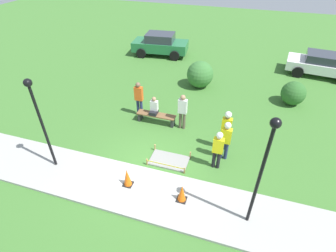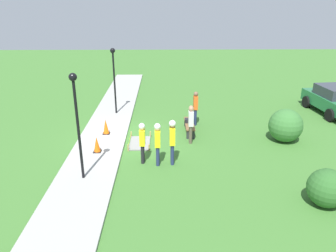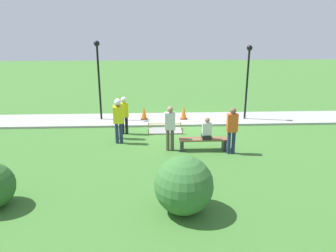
# 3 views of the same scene
# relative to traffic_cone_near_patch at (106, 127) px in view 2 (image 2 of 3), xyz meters

# --- Properties ---
(ground_plane) EXTENTS (60.00, 60.00, 0.00)m
(ground_plane) POSITION_rel_traffic_cone_near_patch_xyz_m (0.40, 1.01, -0.47)
(ground_plane) COLOR #3D702D
(sidewalk) EXTENTS (28.00, 2.25, 0.10)m
(sidewalk) POSITION_rel_traffic_cone_near_patch_xyz_m (0.40, -0.11, -0.42)
(sidewalk) COLOR #9E9E99
(sidewalk) RESTS_ON ground_plane
(wet_concrete_patch) EXTENTS (1.60, 0.98, 0.31)m
(wet_concrete_patch) POSITION_rel_traffic_cone_near_patch_xyz_m (1.03, 1.72, -0.43)
(wet_concrete_patch) COLOR gray
(wet_concrete_patch) RESTS_ON ground_plane
(traffic_cone_near_patch) EXTENTS (0.34, 0.34, 0.74)m
(traffic_cone_near_patch) POSITION_rel_traffic_cone_near_patch_xyz_m (0.00, 0.00, 0.00)
(traffic_cone_near_patch) COLOR black
(traffic_cone_near_patch) RESTS_ON sidewalk
(traffic_cone_far_patch) EXTENTS (0.34, 0.34, 0.70)m
(traffic_cone_far_patch) POSITION_rel_traffic_cone_near_patch_xyz_m (2.05, -0.06, -0.02)
(traffic_cone_far_patch) COLOR black
(traffic_cone_far_patch) RESTS_ON sidewalk
(park_bench) EXTENTS (1.90, 0.44, 0.49)m
(park_bench) POSITION_rel_traffic_cone_near_patch_xyz_m (-0.40, 4.15, -0.12)
(park_bench) COLOR #2D2D33
(park_bench) RESTS_ON ground_plane
(person_seated_on_bench) EXTENTS (0.36, 0.44, 0.89)m
(person_seated_on_bench) POSITION_rel_traffic_cone_near_patch_xyz_m (-0.52, 4.20, 0.37)
(person_seated_on_bench) COLOR black
(person_seated_on_bench) RESTS_ON park_bench
(worker_supervisor) EXTENTS (0.40, 0.27, 1.90)m
(worker_supervisor) POSITION_rel_traffic_cone_near_patch_xyz_m (3.02, 3.19, 0.69)
(worker_supervisor) COLOR navy
(worker_supervisor) RESTS_ON ground_plane
(worker_assistant) EXTENTS (0.40, 0.25, 1.73)m
(worker_assistant) POSITION_rel_traffic_cone_near_patch_xyz_m (2.89, 1.97, 0.56)
(worker_assistant) COLOR black
(worker_assistant) RESTS_ON ground_plane
(worker_trainee) EXTENTS (0.40, 0.26, 1.80)m
(worker_trainee) POSITION_rel_traffic_cone_near_patch_xyz_m (3.09, 2.60, 0.61)
(worker_trainee) COLOR navy
(worker_trainee) RESTS_ON ground_plane
(bystander_in_orange_shirt) EXTENTS (0.40, 0.24, 1.84)m
(bystander_in_orange_shirt) POSITION_rel_traffic_cone_near_patch_xyz_m (-1.43, 4.54, 0.59)
(bystander_in_orange_shirt) COLOR navy
(bystander_in_orange_shirt) RESTS_ON ground_plane
(bystander_in_gray_shirt) EXTENTS (0.40, 0.24, 1.80)m
(bystander_in_gray_shirt) POSITION_rel_traffic_cone_near_patch_xyz_m (0.92, 4.10, 0.56)
(bystander_in_gray_shirt) COLOR brown
(bystander_in_gray_shirt) RESTS_ON ground_plane
(lamppost_near) EXTENTS (0.28, 0.28, 3.95)m
(lamppost_near) POSITION_rel_traffic_cone_near_patch_xyz_m (4.27, -0.17, 2.22)
(lamppost_near) COLOR black
(lamppost_near) RESTS_ON sidewalk
(lamppost_far) EXTENTS (0.28, 0.28, 3.74)m
(lamppost_far) POSITION_rel_traffic_cone_near_patch_xyz_m (-3.19, 0.07, 2.09)
(lamppost_far) COLOR black
(lamppost_far) RESTS_ON sidewalk
(parked_car_green) EXTENTS (4.26, 2.37, 1.63)m
(parked_car_green) POSITION_rel_traffic_cone_near_patch_xyz_m (-3.19, 12.79, 0.37)
(parked_car_green) COLOR #236B3D
(parked_car_green) RESTS_ON ground_plane
(shrub_rounded_near) EXTENTS (1.58, 1.58, 1.58)m
(shrub_rounded_near) POSITION_rel_traffic_cone_near_patch_xyz_m (0.79, 8.58, 0.32)
(shrub_rounded_near) COLOR #387033
(shrub_rounded_near) RESTS_ON ground_plane
(shrub_rounded_mid) EXTENTS (1.28, 1.28, 1.28)m
(shrub_rounded_mid) POSITION_rel_traffic_cone_near_patch_xyz_m (6.00, 8.11, 0.17)
(shrub_rounded_mid) COLOR #2D6028
(shrub_rounded_mid) RESTS_ON ground_plane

